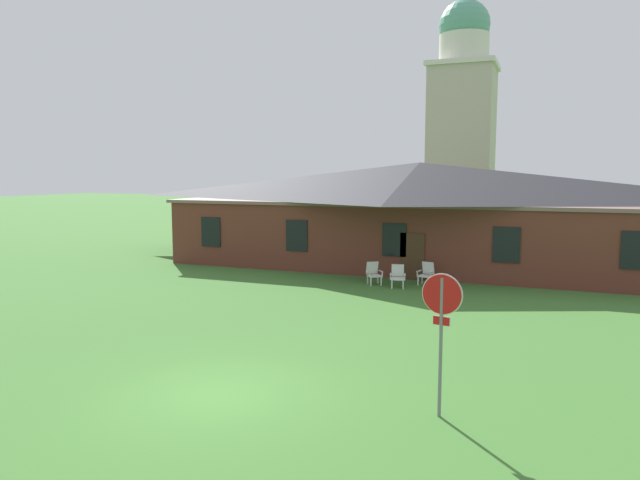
% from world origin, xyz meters
% --- Properties ---
extents(ground_plane, '(200.00, 200.00, 0.00)m').
position_xyz_m(ground_plane, '(0.00, 0.00, 0.00)').
color(ground_plane, '#3D702D').
extents(brick_building, '(24.95, 10.40, 5.30)m').
position_xyz_m(brick_building, '(0.00, 19.87, 2.70)').
color(brick_building, brown).
rests_on(brick_building, ground).
extents(dome_tower, '(5.18, 5.18, 18.92)m').
position_xyz_m(dome_tower, '(-0.33, 36.67, 8.64)').
color(dome_tower, '#BCB29E').
rests_on(dome_tower, ground).
extents(stop_sign, '(0.80, 0.16, 2.83)m').
position_xyz_m(stop_sign, '(4.61, 0.67, 2.01)').
color(stop_sign, slate).
rests_on(stop_sign, ground).
extents(lawn_chair_by_porch, '(0.85, 0.87, 0.96)m').
position_xyz_m(lawn_chair_by_porch, '(-0.47, 13.22, 0.50)').
color(lawn_chair_by_porch, silver).
rests_on(lawn_chair_by_porch, ground).
extents(lawn_chair_near_door, '(0.73, 0.78, 0.96)m').
position_xyz_m(lawn_chair_near_door, '(0.67, 12.90, 0.50)').
color(lawn_chair_near_door, white).
rests_on(lawn_chair_near_door, ground).
extents(lawn_chair_left_end, '(0.72, 0.76, 0.96)m').
position_xyz_m(lawn_chair_left_end, '(1.64, 14.01, 0.50)').
color(lawn_chair_left_end, white).
rests_on(lawn_chair_left_end, ground).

